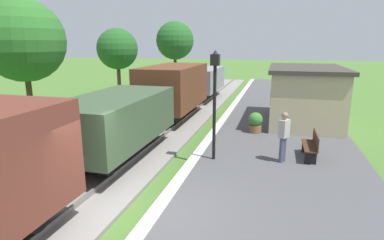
{
  "coord_description": "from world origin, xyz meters",
  "views": [
    {
      "loc": [
        3.01,
        -6.25,
        4.14
      ],
      "look_at": [
        0.18,
        4.34,
        1.48
      ],
      "focal_mm": 29.58,
      "sensor_mm": 36.0,
      "label": 1
    }
  ],
  "objects_px": {
    "station_hut": "(304,94)",
    "tree_field_left": "(117,49)",
    "bench_down_platform": "(296,97)",
    "potted_planter": "(255,122)",
    "person_waiting": "(284,135)",
    "tree_trackside_far": "(23,41)",
    "freight_train": "(147,104)",
    "lamp_post_near": "(215,85)",
    "bench_near_hut": "(312,145)",
    "tree_field_distant": "(175,41)"
  },
  "relations": [
    {
      "from": "station_hut",
      "to": "tree_field_left",
      "type": "height_order",
      "value": "tree_field_left"
    },
    {
      "from": "bench_down_platform",
      "to": "potted_planter",
      "type": "distance_m",
      "value": 8.11
    },
    {
      "from": "person_waiting",
      "to": "tree_field_left",
      "type": "relative_size",
      "value": 0.32
    },
    {
      "from": "tree_trackside_far",
      "to": "freight_train",
      "type": "bearing_deg",
      "value": -3.02
    },
    {
      "from": "bench_down_platform",
      "to": "tree_trackside_far",
      "type": "bearing_deg",
      "value": -146.17
    },
    {
      "from": "lamp_post_near",
      "to": "freight_train",
      "type": "bearing_deg",
      "value": 144.55
    },
    {
      "from": "lamp_post_near",
      "to": "tree_field_left",
      "type": "bearing_deg",
      "value": 129.49
    },
    {
      "from": "freight_train",
      "to": "tree_field_left",
      "type": "distance_m",
      "value": 11.42
    },
    {
      "from": "freight_train",
      "to": "person_waiting",
      "type": "xyz_separation_m",
      "value": [
        5.75,
        -2.12,
        -0.37
      ]
    },
    {
      "from": "bench_near_hut",
      "to": "tree_field_left",
      "type": "xyz_separation_m",
      "value": [
        -12.96,
        10.83,
        3.02
      ]
    },
    {
      "from": "person_waiting",
      "to": "bench_down_platform",
      "type": "bearing_deg",
      "value": -66.58
    },
    {
      "from": "station_hut",
      "to": "tree_field_distant",
      "type": "distance_m",
      "value": 15.59
    },
    {
      "from": "freight_train",
      "to": "bench_down_platform",
      "type": "relative_size",
      "value": 17.33
    },
    {
      "from": "person_waiting",
      "to": "potted_planter",
      "type": "height_order",
      "value": "person_waiting"
    },
    {
      "from": "tree_trackside_far",
      "to": "tree_field_distant",
      "type": "xyz_separation_m",
      "value": [
        2.8,
        14.92,
        0.11
      ]
    },
    {
      "from": "freight_train",
      "to": "tree_field_distant",
      "type": "relative_size",
      "value": 4.27
    },
    {
      "from": "freight_train",
      "to": "bench_down_platform",
      "type": "xyz_separation_m",
      "value": [
        6.72,
        9.16,
        -0.83
      ]
    },
    {
      "from": "lamp_post_near",
      "to": "tree_trackside_far",
      "type": "height_order",
      "value": "tree_trackside_far"
    },
    {
      "from": "bench_down_platform",
      "to": "person_waiting",
      "type": "distance_m",
      "value": 11.34
    },
    {
      "from": "bench_down_platform",
      "to": "potted_planter",
      "type": "xyz_separation_m",
      "value": [
        -2.11,
        -7.83,
        0.0
      ]
    },
    {
      "from": "station_hut",
      "to": "lamp_post_near",
      "type": "distance_m",
      "value": 7.37
    },
    {
      "from": "bench_near_hut",
      "to": "station_hut",
      "type": "bearing_deg",
      "value": 89.15
    },
    {
      "from": "person_waiting",
      "to": "tree_trackside_far",
      "type": "relative_size",
      "value": 0.27
    },
    {
      "from": "station_hut",
      "to": "lamp_post_near",
      "type": "relative_size",
      "value": 1.57
    },
    {
      "from": "bench_near_hut",
      "to": "person_waiting",
      "type": "bearing_deg",
      "value": -147.85
    },
    {
      "from": "bench_down_platform",
      "to": "potted_planter",
      "type": "bearing_deg",
      "value": -105.1
    },
    {
      "from": "tree_field_distant",
      "to": "potted_planter",
      "type": "bearing_deg",
      "value": -59.33
    },
    {
      "from": "freight_train",
      "to": "person_waiting",
      "type": "distance_m",
      "value": 6.14
    },
    {
      "from": "bench_down_platform",
      "to": "person_waiting",
      "type": "xyz_separation_m",
      "value": [
        -0.97,
        -11.29,
        0.46
      ]
    },
    {
      "from": "potted_planter",
      "to": "tree_field_left",
      "type": "bearing_deg",
      "value": 143.68
    },
    {
      "from": "station_hut",
      "to": "bench_near_hut",
      "type": "distance_m",
      "value": 5.6
    },
    {
      "from": "station_hut",
      "to": "tree_trackside_far",
      "type": "distance_m",
      "value": 13.99
    },
    {
      "from": "potted_planter",
      "to": "tree_field_left",
      "type": "distance_m",
      "value": 13.8
    },
    {
      "from": "freight_train",
      "to": "potted_planter",
      "type": "height_order",
      "value": "freight_train"
    },
    {
      "from": "tree_field_left",
      "to": "tree_field_distant",
      "type": "distance_m",
      "value": 6.52
    },
    {
      "from": "freight_train",
      "to": "tree_field_distant",
      "type": "height_order",
      "value": "tree_field_distant"
    },
    {
      "from": "bench_near_hut",
      "to": "potted_planter",
      "type": "distance_m",
      "value": 3.55
    },
    {
      "from": "bench_near_hut",
      "to": "tree_trackside_far",
      "type": "height_order",
      "value": "tree_trackside_far"
    },
    {
      "from": "lamp_post_near",
      "to": "potted_planter",
      "type": "bearing_deg",
      "value": 73.25
    },
    {
      "from": "bench_near_hut",
      "to": "tree_trackside_far",
      "type": "xyz_separation_m",
      "value": [
        -13.16,
        1.85,
        3.55
      ]
    },
    {
      "from": "station_hut",
      "to": "bench_down_platform",
      "type": "bearing_deg",
      "value": 90.91
    },
    {
      "from": "station_hut",
      "to": "bench_near_hut",
      "type": "xyz_separation_m",
      "value": [
        -0.08,
        -5.52,
        -0.93
      ]
    },
    {
      "from": "person_waiting",
      "to": "tree_field_left",
      "type": "bearing_deg",
      "value": -15.31
    },
    {
      "from": "tree_field_left",
      "to": "tree_field_distant",
      "type": "xyz_separation_m",
      "value": [
        2.6,
        5.94,
        0.65
      ]
    },
    {
      "from": "lamp_post_near",
      "to": "bench_near_hut",
      "type": "bearing_deg",
      "value": 16.29
    },
    {
      "from": "potted_planter",
      "to": "person_waiting",
      "type": "bearing_deg",
      "value": -71.77
    },
    {
      "from": "station_hut",
      "to": "tree_field_left",
      "type": "bearing_deg",
      "value": 157.87
    },
    {
      "from": "tree_trackside_far",
      "to": "station_hut",
      "type": "bearing_deg",
      "value": 15.48
    },
    {
      "from": "freight_train",
      "to": "bench_near_hut",
      "type": "relative_size",
      "value": 17.33
    },
    {
      "from": "bench_near_hut",
      "to": "lamp_post_near",
      "type": "distance_m",
      "value": 3.98
    }
  ]
}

